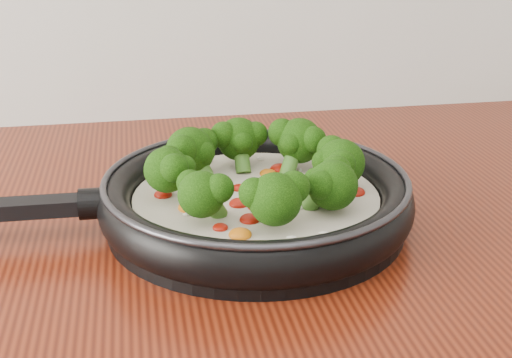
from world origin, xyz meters
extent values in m
cylinder|color=black|center=(0.12, 1.09, 0.91)|extent=(0.31, 0.31, 0.01)
torus|color=black|center=(0.12, 1.09, 0.93)|extent=(0.33, 0.33, 0.03)
torus|color=#2D2D33|center=(0.12, 1.09, 0.95)|extent=(0.32, 0.32, 0.01)
cube|color=black|center=(-0.12, 1.10, 0.93)|extent=(0.19, 0.03, 0.02)
cylinder|color=black|center=(-0.04, 1.10, 0.93)|extent=(0.03, 0.03, 0.03)
cylinder|color=beige|center=(0.12, 1.09, 0.92)|extent=(0.26, 0.26, 0.02)
ellipsoid|color=#9E1307|center=(0.16, 1.16, 0.93)|extent=(0.03, 0.03, 0.01)
ellipsoid|color=#9E1307|center=(0.08, 1.02, 0.93)|extent=(0.02, 0.02, 0.01)
ellipsoid|color=orange|center=(0.15, 1.15, 0.93)|extent=(0.03, 0.03, 0.01)
ellipsoid|color=#9E1307|center=(0.14, 1.08, 0.93)|extent=(0.02, 0.02, 0.01)
ellipsoid|color=#9E1307|center=(0.03, 1.11, 0.93)|extent=(0.03, 0.03, 0.01)
ellipsoid|color=orange|center=(0.05, 1.07, 0.93)|extent=(0.03, 0.03, 0.01)
ellipsoid|color=#9E1307|center=(0.10, 1.07, 0.93)|extent=(0.02, 0.02, 0.01)
ellipsoid|color=#9E1307|center=(0.07, 1.16, 0.93)|extent=(0.02, 0.02, 0.01)
ellipsoid|color=orange|center=(0.12, 1.05, 0.93)|extent=(0.03, 0.03, 0.01)
ellipsoid|color=#9E1307|center=(0.08, 1.12, 0.93)|extent=(0.02, 0.02, 0.01)
ellipsoid|color=#9E1307|center=(0.13, 1.12, 0.93)|extent=(0.03, 0.03, 0.01)
ellipsoid|color=orange|center=(0.14, 1.10, 0.93)|extent=(0.02, 0.02, 0.01)
ellipsoid|color=#9E1307|center=(0.19, 1.10, 0.93)|extent=(0.03, 0.03, 0.01)
ellipsoid|color=#9E1307|center=(0.22, 1.08, 0.93)|extent=(0.03, 0.03, 0.01)
ellipsoid|color=orange|center=(0.09, 1.00, 0.93)|extent=(0.03, 0.03, 0.01)
ellipsoid|color=#9E1307|center=(0.11, 1.11, 0.93)|extent=(0.02, 0.02, 0.01)
ellipsoid|color=#9E1307|center=(0.11, 1.03, 0.93)|extent=(0.03, 0.03, 0.01)
ellipsoid|color=orange|center=(0.06, 1.08, 0.93)|extent=(0.02, 0.02, 0.01)
ellipsoid|color=#9E1307|center=(0.12, 1.06, 0.93)|extent=(0.02, 0.02, 0.01)
ellipsoid|color=#9E1307|center=(0.12, 1.08, 0.93)|extent=(0.02, 0.02, 0.01)
ellipsoid|color=orange|center=(0.07, 1.15, 0.93)|extent=(0.03, 0.03, 0.01)
ellipsoid|color=white|center=(0.12, 1.05, 0.93)|extent=(0.01, 0.01, 0.00)
ellipsoid|color=white|center=(0.03, 1.11, 0.93)|extent=(0.01, 0.01, 0.00)
ellipsoid|color=white|center=(0.15, 1.19, 0.93)|extent=(0.01, 0.01, 0.00)
ellipsoid|color=white|center=(0.05, 1.15, 0.93)|extent=(0.01, 0.01, 0.00)
ellipsoid|color=white|center=(0.05, 1.05, 0.93)|extent=(0.01, 0.01, 0.00)
ellipsoid|color=white|center=(0.09, 1.10, 0.94)|extent=(0.01, 0.01, 0.00)
ellipsoid|color=white|center=(0.09, 1.20, 0.93)|extent=(0.01, 0.01, 0.00)
ellipsoid|color=white|center=(0.19, 1.11, 0.93)|extent=(0.01, 0.01, 0.00)
ellipsoid|color=white|center=(0.18, 1.05, 0.93)|extent=(0.01, 0.01, 0.00)
ellipsoid|color=white|center=(0.11, 1.10, 0.93)|extent=(0.01, 0.00, 0.00)
ellipsoid|color=white|center=(0.12, 1.09, 0.93)|extent=(0.01, 0.01, 0.00)
ellipsoid|color=white|center=(0.17, 1.08, 0.93)|extent=(0.01, 0.01, 0.00)
ellipsoid|color=white|center=(0.11, 1.09, 0.94)|extent=(0.01, 0.01, 0.00)
ellipsoid|color=white|center=(0.13, 1.09, 0.93)|extent=(0.01, 0.01, 0.00)
ellipsoid|color=white|center=(0.16, 1.05, 0.93)|extent=(0.01, 0.01, 0.00)
ellipsoid|color=white|center=(0.12, 1.06, 0.93)|extent=(0.01, 0.01, 0.00)
ellipsoid|color=white|center=(0.05, 1.16, 0.94)|extent=(0.00, 0.01, 0.00)
ellipsoid|color=white|center=(0.10, 1.13, 0.93)|extent=(0.01, 0.01, 0.00)
ellipsoid|color=white|center=(0.19, 1.07, 0.93)|extent=(0.01, 0.01, 0.00)
ellipsoid|color=white|center=(0.12, 1.09, 0.93)|extent=(0.01, 0.01, 0.00)
ellipsoid|color=white|center=(0.17, 1.00, 0.93)|extent=(0.01, 0.01, 0.00)
ellipsoid|color=white|center=(0.11, 1.12, 0.93)|extent=(0.01, 0.01, 0.00)
ellipsoid|color=white|center=(0.18, 1.15, 0.94)|extent=(0.01, 0.01, 0.00)
ellipsoid|color=white|center=(0.14, 0.99, 0.93)|extent=(0.01, 0.01, 0.00)
ellipsoid|color=white|center=(0.06, 1.14, 0.94)|extent=(0.01, 0.01, 0.00)
cylinder|color=#4C842B|center=(0.19, 1.09, 0.95)|extent=(0.03, 0.02, 0.04)
sphere|color=black|center=(0.21, 1.09, 0.96)|extent=(0.05, 0.05, 0.05)
sphere|color=black|center=(0.21, 1.11, 0.97)|extent=(0.03, 0.03, 0.03)
sphere|color=black|center=(0.21, 1.07, 0.97)|extent=(0.03, 0.03, 0.03)
sphere|color=black|center=(0.19, 1.09, 0.97)|extent=(0.03, 0.03, 0.02)
cylinder|color=#4C842B|center=(0.17, 1.15, 0.95)|extent=(0.04, 0.04, 0.04)
sphere|color=black|center=(0.18, 1.16, 0.97)|extent=(0.05, 0.05, 0.05)
sphere|color=black|center=(0.17, 1.17, 0.97)|extent=(0.03, 0.03, 0.03)
sphere|color=black|center=(0.20, 1.14, 0.97)|extent=(0.03, 0.03, 0.03)
sphere|color=black|center=(0.17, 1.15, 0.97)|extent=(0.03, 0.03, 0.03)
cylinder|color=#4C842B|center=(0.12, 1.16, 0.95)|extent=(0.02, 0.03, 0.04)
sphere|color=black|center=(0.12, 1.18, 0.96)|extent=(0.05, 0.05, 0.05)
sphere|color=black|center=(0.10, 1.17, 0.97)|extent=(0.03, 0.03, 0.03)
sphere|color=black|center=(0.14, 1.18, 0.97)|extent=(0.03, 0.03, 0.03)
sphere|color=black|center=(0.12, 1.16, 0.97)|extent=(0.02, 0.02, 0.02)
cylinder|color=#4C842B|center=(0.07, 1.14, 0.95)|extent=(0.03, 0.03, 0.03)
sphere|color=black|center=(0.06, 1.16, 0.96)|extent=(0.05, 0.05, 0.05)
sphere|color=black|center=(0.05, 1.14, 0.97)|extent=(0.03, 0.03, 0.03)
sphere|color=black|center=(0.08, 1.17, 0.97)|extent=(0.03, 0.03, 0.03)
sphere|color=black|center=(0.08, 1.14, 0.96)|extent=(0.03, 0.03, 0.03)
cylinder|color=#4C842B|center=(0.05, 1.09, 0.95)|extent=(0.03, 0.02, 0.04)
sphere|color=black|center=(0.03, 1.09, 0.97)|extent=(0.05, 0.05, 0.05)
sphere|color=black|center=(0.04, 1.07, 0.98)|extent=(0.03, 0.03, 0.03)
sphere|color=black|center=(0.04, 1.11, 0.97)|extent=(0.03, 0.03, 0.03)
sphere|color=black|center=(0.05, 1.09, 0.97)|extent=(0.02, 0.02, 0.02)
cylinder|color=#4C842B|center=(0.07, 1.05, 0.95)|extent=(0.03, 0.03, 0.04)
sphere|color=black|center=(0.06, 1.03, 0.96)|extent=(0.04, 0.04, 0.04)
sphere|color=black|center=(0.08, 1.03, 0.97)|extent=(0.03, 0.03, 0.03)
sphere|color=black|center=(0.05, 1.05, 0.97)|extent=(0.03, 0.03, 0.03)
sphere|color=black|center=(0.07, 1.05, 0.97)|extent=(0.02, 0.02, 0.02)
cylinder|color=#4C842B|center=(0.12, 1.02, 0.95)|extent=(0.02, 0.03, 0.04)
sphere|color=black|center=(0.12, 1.01, 0.97)|extent=(0.05, 0.05, 0.05)
sphere|color=black|center=(0.14, 1.01, 0.97)|extent=(0.03, 0.03, 0.03)
sphere|color=black|center=(0.11, 1.01, 0.97)|extent=(0.03, 0.03, 0.03)
sphere|color=black|center=(0.12, 1.02, 0.97)|extent=(0.02, 0.02, 0.02)
cylinder|color=#4C842B|center=(0.17, 1.05, 0.95)|extent=(0.03, 0.03, 0.03)
sphere|color=black|center=(0.19, 1.04, 0.96)|extent=(0.05, 0.05, 0.05)
sphere|color=black|center=(0.19, 1.05, 0.97)|extent=(0.03, 0.03, 0.03)
sphere|color=black|center=(0.17, 1.03, 0.97)|extent=(0.03, 0.03, 0.03)
sphere|color=black|center=(0.17, 1.05, 0.96)|extent=(0.02, 0.02, 0.02)
camera|label=1|loc=(0.01, 0.46, 1.21)|focal=48.05mm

